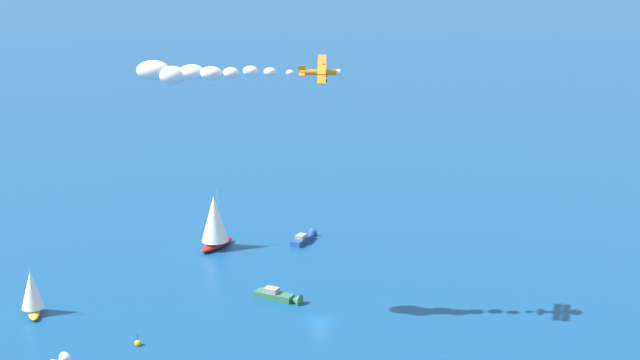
% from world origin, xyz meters
% --- Properties ---
extents(ground_plane, '(2000.00, 2000.00, 0.00)m').
position_xyz_m(ground_plane, '(0.00, 0.00, 0.00)').
color(ground_plane, navy).
extents(motorboat_near_centre, '(8.82, 5.36, 2.50)m').
position_xyz_m(motorboat_near_centre, '(-25.23, -33.65, 0.68)').
color(motorboat_near_centre, '#23478C').
rests_on(motorboat_near_centre, ground_plane).
extents(sailboat_offshore, '(5.03, 7.26, 9.08)m').
position_xyz_m(sailboat_offshore, '(35.32, -35.70, 4.14)').
color(sailboat_offshore, gold).
rests_on(sailboat_offshore, ground_plane).
extents(sailboat_trailing, '(10.66, 7.09, 13.24)m').
position_xyz_m(sailboat_trailing, '(-7.87, -42.53, 6.05)').
color(sailboat_trailing, '#B21E1E').
rests_on(sailboat_trailing, ground_plane).
extents(motorboat_ahead, '(5.59, 9.23, 2.62)m').
position_xyz_m(motorboat_ahead, '(-0.93, -12.00, 0.71)').
color(motorboat_ahead, '#33704C').
rests_on(motorboat_ahead, ground_plane).
extents(marker_buoy, '(1.10, 1.10, 2.10)m').
position_xyz_m(marker_buoy, '(27.83, -12.88, 0.39)').
color(marker_buoy, yellow).
rests_on(marker_buoy, ground_plane).
extents(biplane_lead, '(6.67, 6.60, 3.93)m').
position_xyz_m(biplane_lead, '(-0.18, 0.23, 43.09)').
color(biplane_lead, orange).
extents(wingwalker_lead, '(1.06, 1.13, 1.51)m').
position_xyz_m(wingwalker_lead, '(0.24, 0.70, 45.14)').
color(wingwalker_lead, white).
extents(smoke_trail_lead, '(20.12, 19.44, 4.55)m').
position_xyz_m(smoke_trail_lead, '(15.98, -14.78, 42.85)').
color(smoke_trail_lead, white).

